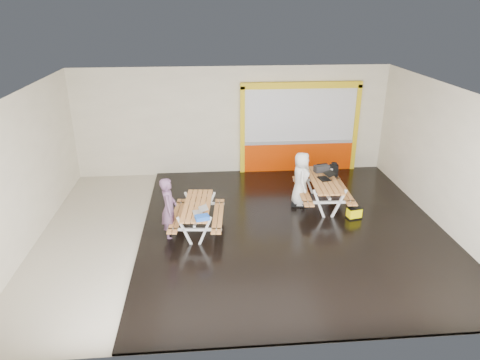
{
  "coord_description": "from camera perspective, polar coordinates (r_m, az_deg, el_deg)",
  "views": [
    {
      "loc": [
        -0.87,
        -9.54,
        5.34
      ],
      "look_at": [
        0.0,
        0.9,
        1.0
      ],
      "focal_mm": 32.41,
      "sensor_mm": 36.0,
      "label": 1
    }
  ],
  "objects": [
    {
      "name": "kiosk",
      "position": [
        14.36,
        7.82,
        6.55
      ],
      "size": [
        3.88,
        0.16,
        3.0
      ],
      "color": "#D13400",
      "rests_on": "room"
    },
    {
      "name": "person_left",
      "position": [
        10.45,
        -9.35,
        -3.73
      ],
      "size": [
        0.38,
        0.57,
        1.55
      ],
      "primitive_type": "imported",
      "rotation": [
        0.0,
        0.0,
        1.58
      ],
      "color": "#684665",
      "rests_on": "deck"
    },
    {
      "name": "room",
      "position": [
        10.23,
        0.42,
        1.96
      ],
      "size": [
        10.02,
        8.02,
        3.52
      ],
      "color": "beige",
      "rests_on": "ground"
    },
    {
      "name": "dark_case",
      "position": [
        12.21,
        7.65,
        -3.01
      ],
      "size": [
        0.43,
        0.36,
        0.14
      ],
      "primitive_type": "cube",
      "rotation": [
        0.0,
        0.0,
        -0.22
      ],
      "color": "black",
      "rests_on": "deck"
    },
    {
      "name": "picnic_table_left",
      "position": [
        10.71,
        -5.62,
        -4.08
      ],
      "size": [
        1.4,
        1.94,
        0.74
      ],
      "color": "#D28744",
      "rests_on": "deck"
    },
    {
      "name": "backpack",
      "position": [
        13.02,
        12.23,
        1.31
      ],
      "size": [
        0.28,
        0.21,
        0.43
      ],
      "color": "black",
      "rests_on": "picnic_table_right"
    },
    {
      "name": "laptop_left",
      "position": [
        10.2,
        -5.32,
        -4.12
      ],
      "size": [
        0.39,
        0.36,
        0.15
      ],
      "color": "silver",
      "rests_on": "picnic_table_left"
    },
    {
      "name": "person_right",
      "position": [
        11.96,
        8.04,
        0.19
      ],
      "size": [
        0.56,
        0.78,
        1.5
      ],
      "primitive_type": "imported",
      "rotation": [
        0.0,
        0.0,
        1.46
      ],
      "color": "white",
      "rests_on": "deck"
    },
    {
      "name": "blue_pouch",
      "position": [
        9.92,
        -5.01,
        -4.95
      ],
      "size": [
        0.35,
        0.29,
        0.09
      ],
      "primitive_type": "cube",
      "rotation": [
        0.0,
        0.0,
        0.23
      ],
      "color": "blue",
      "rests_on": "picnic_table_left"
    },
    {
      "name": "deck",
      "position": [
        11.13,
        6.86,
        -6.21
      ],
      "size": [
        7.5,
        7.98,
        0.05
      ],
      "primitive_type": "cube",
      "color": "black",
      "rests_on": "room"
    },
    {
      "name": "picnic_table_right",
      "position": [
        12.18,
        10.86,
        -0.72
      ],
      "size": [
        1.45,
        2.08,
        0.81
      ],
      "color": "#D28744",
      "rests_on": "deck"
    },
    {
      "name": "toolbox",
      "position": [
        12.6,
        10.69,
        1.5
      ],
      "size": [
        0.46,
        0.3,
        0.25
      ],
      "color": "black",
      "rests_on": "picnic_table_right"
    },
    {
      "name": "fluke_bag",
      "position": [
        11.76,
        14.8,
        -4.2
      ],
      "size": [
        0.41,
        0.31,
        0.32
      ],
      "color": "black",
      "rests_on": "deck"
    },
    {
      "name": "laptop_right",
      "position": [
        12.12,
        11.28,
        0.4
      ],
      "size": [
        0.49,
        0.45,
        0.18
      ],
      "color": "black",
      "rests_on": "picnic_table_right"
    }
  ]
}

